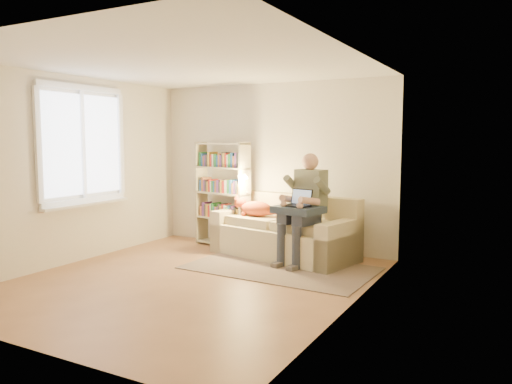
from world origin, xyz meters
The scene contains 14 objects.
floor centered at (0.00, 0.00, 0.00)m, with size 4.50×4.50×0.00m, color #906241.
ceiling centered at (0.00, 0.00, 2.60)m, with size 4.00×4.50×0.02m, color white.
wall_left centered at (-2.00, 0.00, 1.30)m, with size 0.02×4.50×2.60m, color silver.
wall_right centered at (2.00, 0.00, 1.30)m, with size 0.02×4.50×2.60m, color silver.
wall_back centered at (0.00, 2.25, 1.30)m, with size 4.00×0.02×2.60m, color silver.
wall_front centered at (0.00, -2.25, 1.30)m, with size 4.00×0.02×2.60m, color silver.
window centered at (-1.95, 0.20, 1.38)m, with size 0.12×1.52×1.69m.
sofa centered at (0.46, 1.74, 0.33)m, with size 2.26×1.37×0.90m.
person centered at (0.87, 1.50, 0.86)m, with size 0.54×0.74×1.53m.
cat centered at (-0.07, 1.72, 0.69)m, with size 0.78×0.37×0.28m.
blanket centered at (0.86, 1.34, 0.77)m, with size 0.61×0.50×0.10m, color #24303F.
laptop centered at (0.87, 1.35, 0.88)m, with size 0.38×0.33×0.30m.
bookshelf centered at (-0.72, 1.90, 0.93)m, with size 1.10×0.53×1.68m.
rug centered at (0.70, 1.07, 0.01)m, with size 2.44×1.44×0.01m, color #7F6B5C.
Camera 1 is at (3.52, -4.84, 1.72)m, focal length 35.00 mm.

